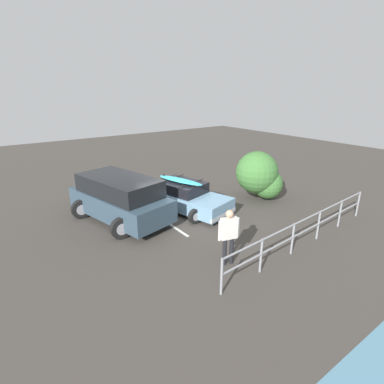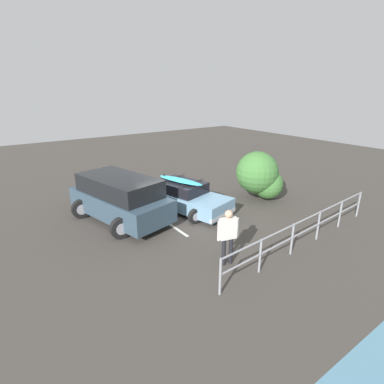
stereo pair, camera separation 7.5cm
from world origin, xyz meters
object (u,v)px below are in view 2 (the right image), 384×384
person_bystander (228,232)px  bush_near_left (258,175)px  sedan_car (183,196)px  suv_car (120,198)px

person_bystander → bush_near_left: 5.98m
sedan_car → bush_near_left: bearing=165.0°
sedan_car → person_bystander: (1.35, 4.36, 0.46)m
sedan_car → suv_car: (2.65, -0.53, 0.34)m
sedan_car → bush_near_left: bush_near_left is taller
suv_car → bush_near_left: 6.39m
sedan_car → bush_near_left: size_ratio=1.95×
sedan_car → suv_car: bearing=-11.3°
suv_car → person_bystander: (-1.30, 4.89, 0.13)m
suv_car → bush_near_left: bearing=166.6°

